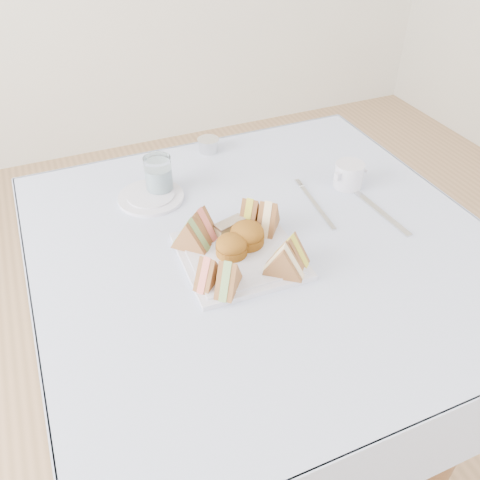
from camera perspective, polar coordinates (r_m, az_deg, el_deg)
name	(u,v)px	position (r m, az deg, el deg)	size (l,w,h in m)	color
floor	(258,423)	(1.72, 2.00, -19.84)	(4.00, 4.00, 0.00)	#9E7751
table	(261,348)	(1.42, 2.33, -12.02)	(0.90, 0.90, 0.74)	brown
tablecloth	(265,242)	(1.16, 2.80, -0.24)	(1.02, 1.02, 0.01)	silver
serving_plate	(240,256)	(1.11, 0.00, -1.78)	(0.25, 0.25, 0.01)	silver
sandwich_fl_a	(208,270)	(1.02, -3.61, -3.35)	(0.07, 0.03, 0.07)	brown
sandwich_fl_b	(228,275)	(1.00, -1.33, -3.95)	(0.08, 0.04, 0.07)	brown
sandwich_fr_a	(291,248)	(1.07, 5.75, -0.92)	(0.08, 0.04, 0.07)	brown
sandwich_fr_b	(284,260)	(1.03, 4.94, -2.23)	(0.08, 0.04, 0.08)	brown
sandwich_bl_a	(191,233)	(1.10, -5.57, 0.76)	(0.09, 0.04, 0.08)	brown
sandwich_bl_b	(200,222)	(1.13, -4.50, 1.99)	(0.08, 0.04, 0.07)	brown
sandwich_br_a	(268,215)	(1.15, 3.18, 2.77)	(0.09, 0.04, 0.08)	brown
sandwich_br_b	(250,212)	(1.16, 1.14, 3.20)	(0.08, 0.04, 0.07)	brown
scone_left	(231,246)	(1.09, -0.96, -0.68)	(0.07, 0.07, 0.05)	brown
scone_right	(247,235)	(1.11, 0.79, 0.61)	(0.08, 0.08, 0.05)	brown
pastry_slice	(230,227)	(1.15, -1.15, 1.42)	(0.07, 0.03, 0.03)	beige
side_plate	(151,197)	(1.31, -9.96, 4.75)	(0.17, 0.17, 0.01)	silver
water_glass	(159,175)	(1.31, -9.13, 7.18)	(0.07, 0.07, 0.10)	white
tea_strainer	(209,146)	(1.50, -3.55, 10.53)	(0.06, 0.06, 0.04)	silver
knife	(382,213)	(1.29, 15.62, 2.95)	(0.02, 0.20, 0.00)	silver
fork	(317,207)	(1.27, 8.65, 3.69)	(0.01, 0.20, 0.00)	silver
creamer_jug	(349,175)	(1.36, 12.12, 7.14)	(0.07, 0.07, 0.07)	silver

